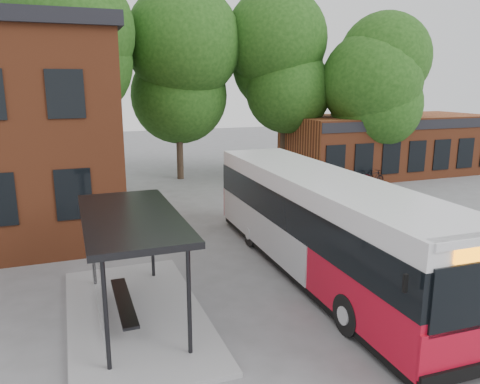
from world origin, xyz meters
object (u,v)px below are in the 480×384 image
object	(u,v)px
bicycle_3	(335,183)
bicycle_5	(362,182)
bicycle_0	(301,183)
bicycle_4	(362,181)
bicycle_2	(331,185)
city_bus	(321,225)
bicycle_6	(361,180)
bicycle_7	(374,178)
bus_shelter	(133,267)
bicycle_1	(314,186)

from	to	relation	value
bicycle_3	bicycle_5	bearing A→B (deg)	-77.67
bicycle_0	bicycle_3	size ratio (longest dim) A/B	1.15
bicycle_3	bicycle_4	world-z (taller)	bicycle_3
bicycle_4	bicycle_5	distance (m)	0.37
bicycle_2	bicycle_3	size ratio (longest dim) A/B	1.06
bicycle_2	bicycle_3	distance (m)	0.42
city_bus	bicycle_5	distance (m)	13.11
city_bus	bicycle_4	bearing A→B (deg)	50.94
bicycle_5	bicycle_6	world-z (taller)	bicycle_5
bicycle_5	bicycle_7	distance (m)	1.45
bicycle_5	bicycle_3	bearing A→B (deg)	86.81
bicycle_2	bicycle_7	size ratio (longest dim) A/B	0.97
bicycle_3	bicycle_4	xyz separation A→B (m)	(1.78, -0.01, -0.01)
bicycle_4	bus_shelter	bearing A→B (deg)	150.07
bus_shelter	city_bus	bearing A→B (deg)	8.69
city_bus	bicycle_1	size ratio (longest dim) A/B	7.98
bicycle_4	bicycle_5	size ratio (longest dim) A/B	1.08
city_bus	bicycle_2	bearing A→B (deg)	58.31
bicycle_2	bicycle_6	distance (m)	2.33
bicycle_0	city_bus	bearing A→B (deg)	145.39
bus_shelter	bicycle_1	world-z (taller)	bus_shelter
city_bus	bicycle_0	world-z (taller)	city_bus
bus_shelter	bicycle_4	xyz separation A→B (m)	(14.85, 11.15, -0.99)
city_bus	bicycle_0	bearing A→B (deg)	66.52
city_bus	bicycle_3	size ratio (longest dim) A/B	8.21
bicycle_3	bicycle_1	bearing A→B (deg)	121.45
bicycle_5	bicycle_0	bearing A→B (deg)	82.27
bicycle_6	bicycle_0	bearing A→B (deg)	64.16
bicycle_1	bicycle_6	world-z (taller)	bicycle_1
bicycle_2	bicycle_6	size ratio (longest dim) A/B	0.92
bicycle_6	bicycle_5	bearing A→B (deg)	130.37
bicycle_0	bicycle_1	bearing A→B (deg)	-166.78
bicycle_5	bicycle_2	bearing A→B (deg)	94.03
bicycle_0	bicycle_7	bearing A→B (deg)	-104.44
city_bus	bicycle_5	world-z (taller)	city_bus
bicycle_1	bicycle_5	xyz separation A→B (m)	(3.09, -0.14, 0.00)
bicycle_2	bicycle_5	bearing A→B (deg)	-105.97
city_bus	bicycle_4	size ratio (longest dim) A/B	7.33
bicycle_1	bicycle_6	bearing A→B (deg)	-63.96
bicycle_0	bicycle_6	xyz separation A→B (m)	(3.79, -0.47, 0.00)
bicycle_3	bicycle_7	xyz separation A→B (m)	(2.90, 0.29, 0.05)
bicycle_4	bicycle_6	size ratio (longest dim) A/B	0.97
bicycle_3	bicycle_7	size ratio (longest dim) A/B	0.91
bicycle_3	bicycle_4	distance (m)	1.78
bicycle_0	bicycle_4	distance (m)	3.72
bicycle_1	bicycle_5	size ratio (longest dim) A/B	0.99
bicycle_1	bicycle_7	xyz separation A→B (m)	(4.40, 0.48, 0.03)
bicycle_4	bicycle_3	bearing A→B (deg)	112.76
bicycle_0	bicycle_7	world-z (taller)	bicycle_7
bicycle_0	bicycle_4	size ratio (longest dim) A/B	1.03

